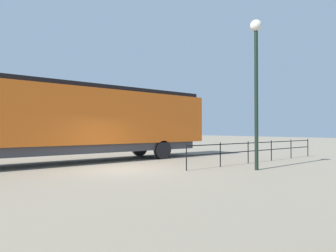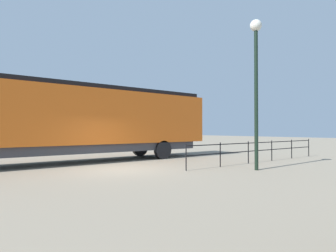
% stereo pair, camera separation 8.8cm
% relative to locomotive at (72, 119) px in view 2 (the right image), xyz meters
% --- Properties ---
extents(ground_plane, '(120.00, 120.00, 0.00)m').
position_rel_locomotive_xyz_m(ground_plane, '(3.79, 0.88, -2.31)').
color(ground_plane, gray).
extents(locomotive, '(2.88, 17.57, 4.12)m').
position_rel_locomotive_xyz_m(locomotive, '(0.00, 0.00, 0.00)').
color(locomotive, orange).
rests_on(locomotive, ground_plane).
extents(lamp_post, '(0.51, 0.51, 6.56)m').
position_rel_locomotive_xyz_m(lamp_post, '(7.50, 5.46, 2.23)').
color(lamp_post, black).
rests_on(lamp_post, ground_plane).
extents(platform_fence, '(0.05, 10.77, 1.15)m').
position_rel_locomotive_xyz_m(platform_fence, '(5.80, 8.26, -1.56)').
color(platform_fence, black).
rests_on(platform_fence, ground_plane).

